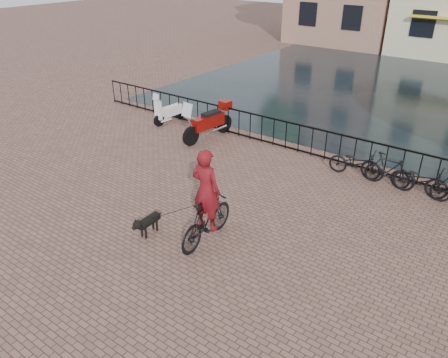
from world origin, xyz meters
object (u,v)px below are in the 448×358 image
Objects in this scene: cyclist at (206,203)px; dog at (149,223)px; motorcycle at (208,118)px; scooter at (169,106)px.

dog is (-1.33, -0.62, -0.77)m from cyclist.
motorcycle is 2.38m from scooter.
scooter is (-6.33, 5.53, -0.38)m from cyclist.
cyclist reaches higher than dog.
scooter is at bearing 176.39° from motorcycle.
motorcycle is (-2.66, 5.71, 0.52)m from dog.
dog is at bearing -45.88° from scooter.
motorcycle reaches higher than scooter.
dog is 6.33m from motorcycle.
cyclist is at bearing -45.03° from motorcycle.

